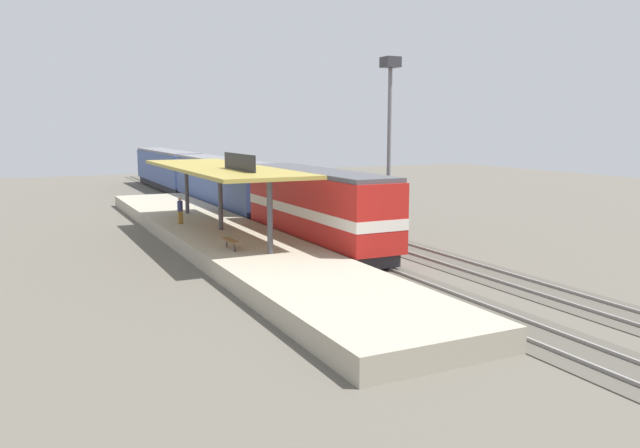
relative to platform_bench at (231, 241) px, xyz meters
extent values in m
plane|color=#5B564C|center=(8.00, 6.11, -1.34)|extent=(120.00, 120.00, 0.00)
cube|color=#4E4941|center=(6.00, 6.11, -1.32)|extent=(3.20, 110.00, 0.04)
cube|color=gray|center=(5.28, 6.11, -1.26)|extent=(0.10, 110.00, 0.16)
cube|color=gray|center=(6.72, 6.11, -1.26)|extent=(0.10, 110.00, 0.16)
cube|color=#4E4941|center=(10.60, 6.11, -1.32)|extent=(3.20, 110.00, 0.04)
cube|color=gray|center=(9.88, 6.11, -1.26)|extent=(0.10, 110.00, 0.16)
cube|color=gray|center=(11.32, 6.11, -1.26)|extent=(0.10, 110.00, 0.16)
cube|color=#A89E89|center=(1.40, 6.11, -0.89)|extent=(6.00, 44.00, 0.90)
cylinder|color=#47474C|center=(1.40, -1.89, 1.36)|extent=(0.28, 0.28, 3.60)
cylinder|color=#47474C|center=(1.40, 6.11, 1.36)|extent=(0.28, 0.28, 3.60)
cylinder|color=#47474C|center=(1.40, 14.11, 1.36)|extent=(0.28, 0.28, 3.60)
cube|color=#A38E3D|center=(1.40, 6.11, 3.26)|extent=(5.20, 18.00, 0.20)
cube|color=black|center=(1.40, 2.51, 3.81)|extent=(0.12, 4.80, 0.90)
cylinder|color=#333338|center=(0.00, -0.65, -0.23)|extent=(0.07, 0.07, 0.42)
cylinder|color=#333338|center=(0.00, 0.65, -0.23)|extent=(0.07, 0.07, 0.42)
cube|color=brown|center=(0.00, 0.00, 0.02)|extent=(0.44, 1.70, 0.08)
cube|color=#28282D|center=(6.00, 2.35, -0.83)|extent=(2.60, 13.60, 0.70)
cube|color=red|center=(6.00, 2.35, 1.27)|extent=(2.90, 14.40, 3.50)
cube|color=#4C4C51|center=(6.00, 2.35, 3.14)|extent=(2.78, 14.11, 0.24)
cube|color=silver|center=(6.00, 2.35, 1.00)|extent=(2.93, 14.43, 0.56)
cube|color=#28282D|center=(6.00, 20.35, -0.83)|extent=(2.60, 19.20, 0.70)
cube|color=#384C84|center=(6.00, 20.35, 1.17)|extent=(2.90, 20.00, 3.30)
cube|color=slate|center=(6.00, 20.35, 2.94)|extent=(2.78, 19.60, 0.24)
cube|color=#28282D|center=(6.00, 41.15, -0.83)|extent=(2.60, 19.20, 0.70)
cube|color=#384C84|center=(6.00, 41.15, 1.17)|extent=(2.90, 20.00, 3.30)
cube|color=slate|center=(6.00, 41.15, 2.94)|extent=(2.78, 19.60, 0.24)
cube|color=#28282D|center=(10.60, 10.58, -0.83)|extent=(2.50, 11.20, 0.70)
cube|color=#4C564C|center=(10.60, 10.58, 0.82)|extent=(2.80, 12.00, 2.60)
cube|color=#3D453D|center=(10.60, 10.58, 2.24)|extent=(2.69, 11.76, 0.24)
cylinder|color=slate|center=(13.80, 6.99, 4.16)|extent=(0.28, 0.28, 11.00)
cube|color=#333338|center=(13.80, 6.99, 10.01)|extent=(1.10, 1.10, 0.70)
cylinder|color=olive|center=(-0.35, 9.38, -0.02)|extent=(0.16, 0.16, 0.84)
cylinder|color=olive|center=(-0.17, 9.38, -0.02)|extent=(0.16, 0.16, 0.84)
cylinder|color=navy|center=(-0.26, 9.38, 0.72)|extent=(0.34, 0.34, 0.64)
sphere|color=tan|center=(-0.26, 9.38, 1.15)|extent=(0.23, 0.23, 0.23)
camera|label=1|loc=(-9.62, -29.75, 5.71)|focal=35.00mm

